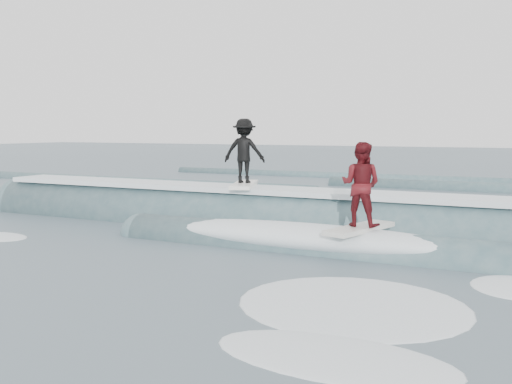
% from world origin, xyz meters
% --- Properties ---
extents(ground, '(160.00, 160.00, 0.00)m').
position_xyz_m(ground, '(0.00, 0.00, 0.00)').
color(ground, '#40525D').
rests_on(ground, ground).
extents(breaking_wave, '(20.46, 3.83, 2.09)m').
position_xyz_m(breaking_wave, '(0.31, 5.24, 0.05)').
color(breaking_wave, '#36535C').
rests_on(breaking_wave, ground).
extents(surfer_black, '(1.25, 2.07, 1.86)m').
position_xyz_m(surfer_black, '(-0.84, 5.62, 2.02)').
color(surfer_black, white).
rests_on(surfer_black, ground).
extents(surfer_red, '(1.11, 2.07, 1.89)m').
position_xyz_m(surfer_red, '(3.03, 3.42, 1.44)').
color(surfer_red, silver).
rests_on(surfer_red, ground).
extents(whitewater, '(13.85, 8.23, 0.10)m').
position_xyz_m(whitewater, '(1.86, -0.99, 0.00)').
color(whitewater, white).
rests_on(whitewater, ground).
extents(far_swells, '(43.29, 8.65, 0.80)m').
position_xyz_m(far_swells, '(-1.10, 17.65, 0.00)').
color(far_swells, '#36535C').
rests_on(far_swells, ground).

